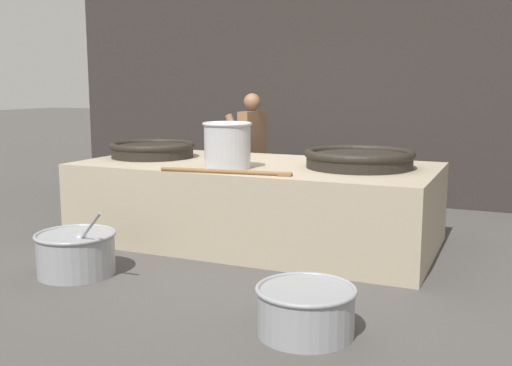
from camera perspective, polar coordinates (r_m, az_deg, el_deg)
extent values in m
plane|color=#474442|center=(6.47, 0.00, -5.53)|extent=(60.00, 60.00, 0.00)
cube|color=#2D2826|center=(8.85, 7.34, 11.97)|extent=(8.59, 0.24, 4.16)
cube|color=tan|center=(6.38, 0.00, -1.87)|extent=(3.71, 1.80, 0.84)
cylinder|color=black|center=(6.94, -9.82, 3.00)|extent=(0.93, 0.93, 0.14)
torus|color=black|center=(6.94, -9.83, 3.56)|extent=(0.96, 0.96, 0.07)
cylinder|color=black|center=(6.05, 9.80, 2.09)|extent=(1.05, 1.05, 0.14)
torus|color=black|center=(6.04, 9.82, 2.74)|extent=(1.09, 1.09, 0.08)
cylinder|color=#B7B7BC|center=(5.90, -2.75, 3.52)|extent=(0.46, 0.46, 0.44)
torus|color=#B7B7BC|center=(5.88, -2.76, 5.65)|extent=(0.49, 0.49, 0.03)
cylinder|color=brown|center=(5.58, -3.00, 1.11)|extent=(1.27, 0.21, 0.04)
cube|color=brown|center=(5.42, 2.79, 0.76)|extent=(0.13, 0.11, 0.02)
cylinder|color=brown|center=(7.69, -0.69, -0.25)|extent=(0.12, 0.12, 0.76)
cylinder|color=brown|center=(7.83, -0.04, -0.07)|extent=(0.12, 0.12, 0.76)
cube|color=#722D4C|center=(7.73, -0.37, 0.96)|extent=(0.21, 0.26, 0.50)
cube|color=brown|center=(7.68, -0.37, 4.74)|extent=(0.21, 0.48, 0.57)
cylinder|color=brown|center=(7.53, -1.93, 4.64)|extent=(0.32, 0.13, 0.52)
cylinder|color=brown|center=(7.92, -0.06, 4.87)|extent=(0.32, 0.13, 0.52)
sphere|color=brown|center=(7.65, -0.37, 7.74)|extent=(0.22, 0.22, 0.22)
cylinder|color=gray|center=(5.55, -16.75, -6.52)|extent=(0.67, 0.67, 0.36)
torus|color=gray|center=(5.50, -16.84, -4.71)|extent=(0.71, 0.71, 0.03)
cylinder|color=tan|center=(5.53, -16.79, -5.71)|extent=(0.59, 0.59, 0.09)
sphere|color=gray|center=(5.40, -16.37, -5.21)|extent=(0.12, 0.12, 0.12)
cylinder|color=gray|center=(5.17, -15.54, -4.06)|extent=(0.41, 0.24, 0.33)
cylinder|color=gray|center=(4.11, 4.76, -12.11)|extent=(0.65, 0.65, 0.31)
torus|color=gray|center=(4.06, 4.79, -10.05)|extent=(0.68, 0.68, 0.03)
cylinder|color=orange|center=(4.09, 4.78, -11.19)|extent=(0.57, 0.57, 0.08)
cylinder|color=orange|center=(4.06, 5.14, -10.57)|extent=(0.05, 0.05, 0.02)
cylinder|color=orange|center=(4.00, 5.98, -10.88)|extent=(0.04, 0.06, 0.03)
cylinder|color=orange|center=(4.18, 5.67, -9.95)|extent=(0.06, 0.04, 0.03)
cylinder|color=orange|center=(3.96, 6.77, -10.98)|extent=(0.05, 0.05, 0.04)
cylinder|color=orange|center=(3.97, 4.67, -10.98)|extent=(0.05, 0.05, 0.03)
cylinder|color=orange|center=(4.06, 4.83, -10.40)|extent=(0.05, 0.04, 0.04)
cylinder|color=orange|center=(3.96, 4.84, -11.01)|extent=(0.05, 0.05, 0.03)
cylinder|color=orange|center=(4.05, 5.42, -10.52)|extent=(0.07, 0.07, 0.04)
cylinder|color=orange|center=(4.01, 2.99, -10.68)|extent=(0.05, 0.04, 0.04)
cylinder|color=orange|center=(4.08, 4.68, -10.39)|extent=(0.05, 0.05, 0.03)
cylinder|color=orange|center=(4.02, 5.04, -10.63)|extent=(0.06, 0.05, 0.04)
cylinder|color=orange|center=(4.04, 6.60, -10.52)|extent=(0.05, 0.06, 0.04)
cylinder|color=orange|center=(4.26, 4.67, -9.51)|extent=(0.04, 0.06, 0.03)
cylinder|color=orange|center=(4.08, 5.51, -10.33)|extent=(0.05, 0.04, 0.04)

